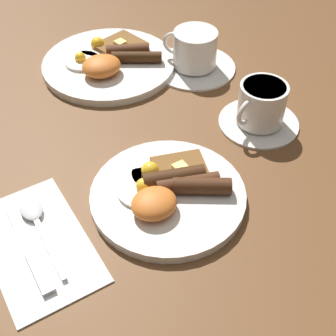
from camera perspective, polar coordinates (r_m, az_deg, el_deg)
ground_plane at (r=0.70m, az=0.01°, el=-3.80°), size 3.00×3.00×0.00m
breakfast_plate_near at (r=0.69m, az=0.06°, el=-2.90°), size 0.23×0.23×0.04m
breakfast_plate_far at (r=0.97m, az=-7.15°, el=12.73°), size 0.27×0.27×0.05m
teacup_near at (r=0.82m, az=11.23°, el=7.18°), size 0.14×0.14×0.08m
teacup_far at (r=0.95m, az=3.23°, el=13.77°), size 0.17×0.17×0.08m
napkin at (r=0.67m, az=-15.67°, el=-8.87°), size 0.13×0.22×0.01m
knife at (r=0.66m, az=-16.45°, el=-9.63°), size 0.02×0.17×0.01m
spoon at (r=0.69m, az=-15.87°, el=-5.87°), size 0.03×0.16×0.01m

